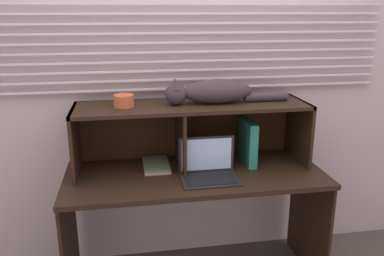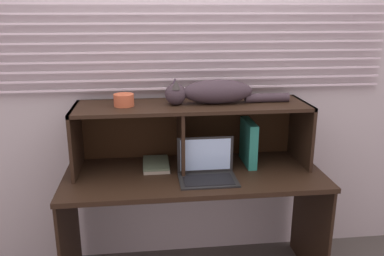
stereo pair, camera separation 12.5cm
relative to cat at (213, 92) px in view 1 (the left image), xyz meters
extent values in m
cube|color=#BBB1B3|center=(-0.13, 0.25, 0.00)|extent=(4.40, 0.04, 2.50)
cube|color=silver|center=(-0.13, 0.20, -0.01)|extent=(2.65, 0.02, 0.01)
cube|color=silver|center=(-0.13, 0.20, 0.05)|extent=(2.65, 0.02, 0.01)
cube|color=silver|center=(-0.13, 0.20, 0.11)|extent=(2.65, 0.02, 0.01)
cube|color=silver|center=(-0.13, 0.20, 0.17)|extent=(2.65, 0.02, 0.01)
cube|color=silver|center=(-0.13, 0.20, 0.23)|extent=(2.65, 0.02, 0.01)
cube|color=silver|center=(-0.13, 0.20, 0.29)|extent=(2.65, 0.02, 0.01)
cube|color=silver|center=(-0.13, 0.20, 0.35)|extent=(2.65, 0.02, 0.01)
cube|color=silver|center=(-0.13, 0.20, 0.41)|extent=(2.65, 0.02, 0.01)
cube|color=silver|center=(-0.13, 0.20, 0.47)|extent=(2.65, 0.02, 0.01)
cube|color=silver|center=(-0.13, 0.20, 0.53)|extent=(2.65, 0.02, 0.01)
cube|color=black|center=(-0.13, -0.12, -0.50)|extent=(1.60, 0.66, 0.03)
cube|color=black|center=(-0.92, -0.12, -0.88)|extent=(0.02, 0.59, 0.74)
cube|color=black|center=(0.66, -0.12, -0.88)|extent=(0.02, 0.59, 0.74)
cube|color=black|center=(-0.13, 0.00, -0.08)|extent=(1.46, 0.41, 0.02)
cube|color=black|center=(-0.85, 0.00, -0.28)|extent=(0.02, 0.41, 0.41)
cube|color=black|center=(0.59, 0.00, -0.28)|extent=(0.02, 0.41, 0.41)
cube|color=black|center=(-0.20, 0.00, -0.29)|extent=(0.02, 0.39, 0.39)
cube|color=black|center=(-0.13, 0.20, -0.28)|extent=(1.46, 0.01, 0.41)
ellipsoid|color=#392D34|center=(0.03, 0.00, 0.00)|extent=(0.44, 0.16, 0.15)
sphere|color=#392D34|center=(-0.23, 0.00, -0.01)|extent=(0.13, 0.13, 0.13)
cone|color=#36312F|center=(-0.23, -0.03, 0.06)|extent=(0.06, 0.06, 0.06)
cone|color=#352838|center=(-0.23, 0.03, 0.06)|extent=(0.06, 0.06, 0.06)
cylinder|color=#392D34|center=(0.35, 0.00, -0.04)|extent=(0.28, 0.06, 0.06)
cube|color=black|center=(-0.06, -0.25, -0.48)|extent=(0.34, 0.23, 0.01)
cube|color=black|center=(-0.06, -0.13, -0.36)|extent=(0.34, 0.01, 0.23)
cube|color=#ADD1F9|center=(-0.06, -0.14, -0.36)|extent=(0.31, 0.00, 0.20)
cube|color=black|center=(-0.06, -0.26, -0.47)|extent=(0.29, 0.16, 0.00)
cube|color=#257B6A|center=(0.24, 0.00, -0.34)|extent=(0.05, 0.27, 0.29)
cube|color=gray|center=(-0.36, 0.01, -0.47)|extent=(0.16, 0.26, 0.02)
cube|color=#505E47|center=(-0.36, 0.01, -0.46)|extent=(0.16, 0.26, 0.01)
cylinder|color=#BC5434|center=(-0.55, 0.00, -0.04)|extent=(0.12, 0.12, 0.07)
camera|label=1|loc=(-0.53, -2.37, 0.49)|focal=37.28mm
camera|label=2|loc=(-0.41, -2.39, 0.49)|focal=37.28mm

